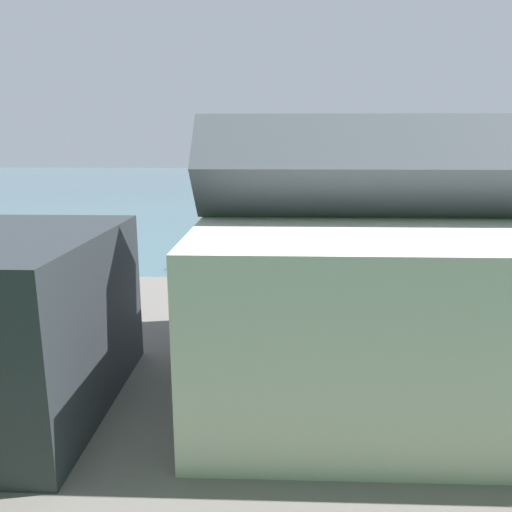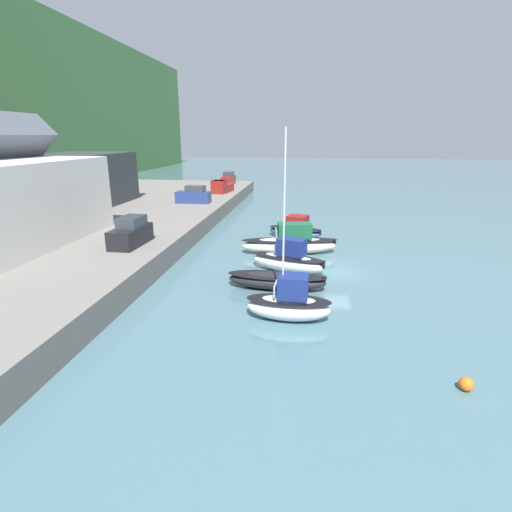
{
  "view_description": "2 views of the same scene",
  "coord_description": "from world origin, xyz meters",
  "px_view_note": "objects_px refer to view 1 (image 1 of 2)",
  "views": [
    {
      "loc": [
        3.33,
        44.96,
        10.74
      ],
      "look_at": [
        4.63,
        8.59,
        2.33
      ],
      "focal_mm": 35.0,
      "sensor_mm": 36.0,
      "label": 1
    },
    {
      "loc": [
        -28.94,
        2.12,
        9.74
      ],
      "look_at": [
        -2.2,
        5.73,
        1.62
      ],
      "focal_mm": 28.0,
      "sensor_mm": 36.0,
      "label": 2
    }
  ],
  "objects_px": {
    "moored_boat_0": "(414,258)",
    "parked_car_0": "(9,278)",
    "moored_boat_2": "(319,259)",
    "moored_boat_4": "(195,259)",
    "parked_car_2": "(342,277)",
    "moored_boat_1": "(362,265)",
    "moored_boat_3": "(262,258)",
    "mooring_buoy_0": "(449,248)"
  },
  "relations": [
    {
      "from": "moored_boat_2",
      "to": "moored_boat_4",
      "type": "height_order",
      "value": "moored_boat_2"
    },
    {
      "from": "moored_boat_3",
      "to": "mooring_buoy_0",
      "type": "relative_size",
      "value": 14.68
    },
    {
      "from": "moored_boat_0",
      "to": "parked_car_0",
      "type": "distance_m",
      "value": 31.1
    },
    {
      "from": "moored_boat_4",
      "to": "parked_car_2",
      "type": "height_order",
      "value": "parked_car_2"
    },
    {
      "from": "parked_car_2",
      "to": "moored_boat_3",
      "type": "bearing_deg",
      "value": -153.95
    },
    {
      "from": "moored_boat_2",
      "to": "parked_car_2",
      "type": "distance_m",
      "value": 12.15
    },
    {
      "from": "mooring_buoy_0",
      "to": "moored_boat_1",
      "type": "bearing_deg",
      "value": 39.84
    },
    {
      "from": "moored_boat_0",
      "to": "parked_car_0",
      "type": "xyz_separation_m",
      "value": [
        27.99,
        13.45,
        1.69
      ]
    },
    {
      "from": "moored_boat_3",
      "to": "parked_car_0",
      "type": "height_order",
      "value": "parked_car_0"
    },
    {
      "from": "moored_boat_3",
      "to": "parked_car_2",
      "type": "distance_m",
      "value": 13.1
    },
    {
      "from": "moored_boat_4",
      "to": "parked_car_0",
      "type": "relative_size",
      "value": 1.39
    },
    {
      "from": "moored_boat_0",
      "to": "parked_car_0",
      "type": "height_order",
      "value": "moored_boat_0"
    },
    {
      "from": "moored_boat_1",
      "to": "parked_car_0",
      "type": "xyz_separation_m",
      "value": [
        23.44,
        12.4,
        2.07
      ]
    },
    {
      "from": "parked_car_0",
      "to": "parked_car_2",
      "type": "distance_m",
      "value": 20.21
    },
    {
      "from": "moored_boat_3",
      "to": "parked_car_2",
      "type": "height_order",
      "value": "parked_car_2"
    },
    {
      "from": "moored_boat_0",
      "to": "parked_car_2",
      "type": "distance_m",
      "value": 14.84
    },
    {
      "from": "moored_boat_3",
      "to": "parked_car_0",
      "type": "distance_m",
      "value": 19.82
    },
    {
      "from": "moored_boat_1",
      "to": "moored_boat_4",
      "type": "xyz_separation_m",
      "value": [
        14.22,
        -0.66,
        0.21
      ]
    },
    {
      "from": "moored_boat_1",
      "to": "parked_car_0",
      "type": "relative_size",
      "value": 1.57
    },
    {
      "from": "moored_boat_4",
      "to": "mooring_buoy_0",
      "type": "xyz_separation_m",
      "value": [
        -24.31,
        -7.76,
        -0.51
      ]
    },
    {
      "from": "moored_boat_0",
      "to": "moored_boat_3",
      "type": "relative_size",
      "value": 1.2
    },
    {
      "from": "moored_boat_2",
      "to": "moored_boat_4",
      "type": "bearing_deg",
      "value": 19.3
    },
    {
      "from": "moored_boat_3",
      "to": "mooring_buoy_0",
      "type": "height_order",
      "value": "moored_boat_3"
    },
    {
      "from": "parked_car_0",
      "to": "moored_boat_3",
      "type": "bearing_deg",
      "value": -137.8
    },
    {
      "from": "moored_boat_4",
      "to": "parked_car_2",
      "type": "bearing_deg",
      "value": 150.49
    },
    {
      "from": "parked_car_2",
      "to": "moored_boat_4",
      "type": "bearing_deg",
      "value": -135.36
    },
    {
      "from": "moored_boat_3",
      "to": "moored_boat_4",
      "type": "relative_size",
      "value": 1.43
    },
    {
      "from": "moored_boat_2",
      "to": "moored_boat_3",
      "type": "xyz_separation_m",
      "value": [
        4.84,
        0.12,
        0.04
      ]
    },
    {
      "from": "parked_car_0",
      "to": "mooring_buoy_0",
      "type": "xyz_separation_m",
      "value": [
        -33.53,
        -20.81,
        -2.37
      ]
    },
    {
      "from": "moored_boat_4",
      "to": "parked_car_2",
      "type": "distance_m",
      "value": 16.45
    },
    {
      "from": "moored_boat_1",
      "to": "moored_boat_4",
      "type": "bearing_deg",
      "value": -0.53
    },
    {
      "from": "moored_boat_1",
      "to": "mooring_buoy_0",
      "type": "distance_m",
      "value": 13.15
    },
    {
      "from": "moored_boat_1",
      "to": "moored_boat_2",
      "type": "distance_m",
      "value": 3.66
    },
    {
      "from": "parked_car_0",
      "to": "parked_car_2",
      "type": "bearing_deg",
      "value": -175.72
    },
    {
      "from": "moored_boat_1",
      "to": "moored_boat_3",
      "type": "distance_m",
      "value": 8.46
    },
    {
      "from": "moored_boat_1",
      "to": "moored_boat_2",
      "type": "relative_size",
      "value": 1.1
    },
    {
      "from": "parked_car_2",
      "to": "mooring_buoy_0",
      "type": "height_order",
      "value": "parked_car_2"
    },
    {
      "from": "moored_boat_0",
      "to": "moored_boat_1",
      "type": "height_order",
      "value": "moored_boat_0"
    },
    {
      "from": "moored_boat_2",
      "to": "parked_car_2",
      "type": "bearing_deg",
      "value": 111.51
    },
    {
      "from": "moored_boat_2",
      "to": "mooring_buoy_0",
      "type": "relative_size",
      "value": 10.46
    },
    {
      "from": "moored_boat_4",
      "to": "mooring_buoy_0",
      "type": "bearing_deg",
      "value": -143.93
    },
    {
      "from": "moored_boat_0",
      "to": "mooring_buoy_0",
      "type": "distance_m",
      "value": 9.24
    }
  ]
}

